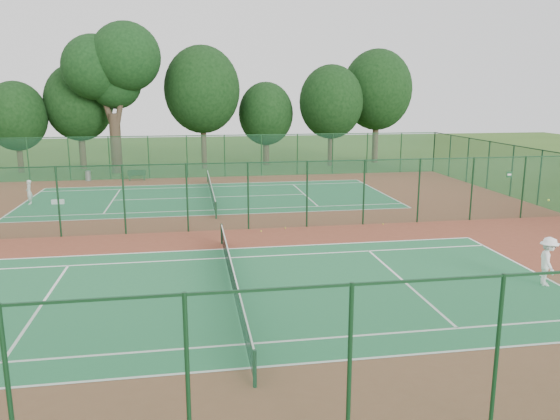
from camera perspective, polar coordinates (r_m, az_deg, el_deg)
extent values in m
plane|color=#31551A|center=(28.17, -6.41, -2.13)|extent=(120.00, 120.00, 0.00)
cube|color=brown|center=(28.17, -6.41, -2.12)|extent=(40.00, 36.00, 0.01)
cube|color=#216B3E|center=(19.59, -4.92, -8.57)|extent=(23.77, 10.97, 0.01)
cube|color=#216B40|center=(36.94, -7.20, 1.33)|extent=(23.77, 10.97, 0.01)
cube|color=#194C32|center=(45.58, -7.74, 5.59)|extent=(40.00, 0.02, 3.50)
cube|color=#163D1D|center=(45.41, -7.81, 7.73)|extent=(40.00, 0.05, 0.05)
cube|color=#1A5034|center=(10.72, -0.99, -16.89)|extent=(40.00, 0.02, 3.50)
cube|color=#153A21|center=(10.00, -1.02, -8.30)|extent=(40.00, 0.05, 0.05)
cube|color=#18492C|center=(27.79, -6.50, 1.37)|extent=(40.00, 0.02, 3.50)
cube|color=#12331B|center=(27.52, -6.59, 4.87)|extent=(40.00, 0.05, 0.05)
cylinder|color=#12341F|center=(13.59, -2.66, -16.25)|extent=(0.10, 0.10, 0.97)
cylinder|color=#12341F|center=(25.53, -6.11, -2.51)|extent=(0.10, 0.10, 0.97)
cube|color=black|center=(19.42, -4.94, -7.28)|extent=(0.02, 12.80, 0.85)
cube|color=white|center=(19.28, -4.97, -6.06)|extent=(0.04, 12.80, 0.06)
cylinder|color=#12321A|center=(30.58, -6.71, -0.05)|extent=(0.10, 0.10, 0.97)
cylinder|color=#12321A|center=(43.17, -7.58, 3.53)|extent=(0.10, 0.10, 0.97)
cube|color=black|center=(36.86, -7.22, 2.05)|extent=(0.02, 12.80, 0.85)
cube|color=white|center=(36.79, -7.24, 2.71)|extent=(0.04, 12.80, 0.06)
imported|color=white|center=(22.18, 26.20, -4.84)|extent=(1.04, 1.33, 1.81)
imported|color=silver|center=(37.75, -24.74, 1.71)|extent=(0.43, 0.60, 1.53)
cylinder|color=slate|center=(46.04, -19.42, 3.39)|extent=(0.45, 0.45, 0.80)
cube|color=black|center=(45.22, -15.42, 3.25)|extent=(0.10, 0.37, 0.42)
cube|color=black|center=(45.19, -14.01, 3.32)|extent=(0.10, 0.37, 0.42)
cube|color=black|center=(45.17, -14.73, 3.57)|extent=(1.41, 0.47, 0.05)
cube|color=black|center=(44.96, -14.75, 3.80)|extent=(1.39, 0.13, 0.42)
cube|color=silver|center=(37.19, -22.20, 0.79)|extent=(0.76, 0.31, 0.28)
sphere|color=#B5C82E|center=(28.28, 0.57, -1.90)|extent=(0.07, 0.07, 0.07)
sphere|color=gold|center=(29.64, 10.72, -1.46)|extent=(0.07, 0.07, 0.07)
sphere|color=gold|center=(27.68, -1.98, -2.22)|extent=(0.07, 0.07, 0.07)
cylinder|color=#372A1E|center=(49.76, -16.78, 6.68)|extent=(0.94, 0.94, 5.13)
cylinder|color=#372A1E|center=(49.92, -17.91, 11.06)|extent=(1.74, 0.51, 5.10)
cylinder|color=#372A1E|center=(49.30, -16.19, 11.46)|extent=(1.62, 0.48, 5.54)
sphere|color=black|center=(50.05, -18.80, 13.95)|extent=(5.47, 5.47, 5.47)
sphere|color=black|center=(49.33, -15.81, 15.16)|extent=(5.81, 5.81, 5.81)
sphere|color=black|center=(50.22, -16.85, 12.60)|extent=(4.45, 4.45, 4.45)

